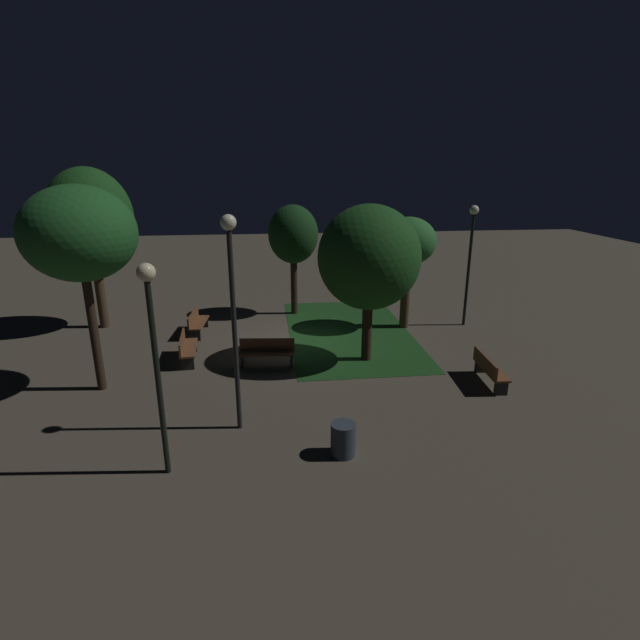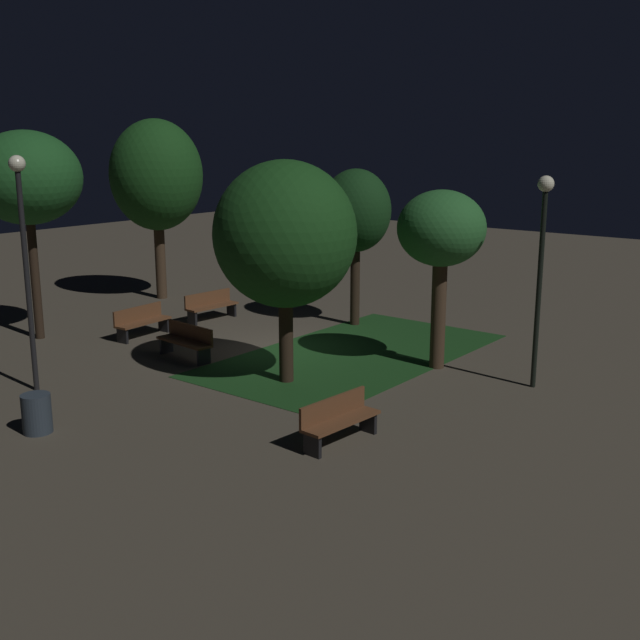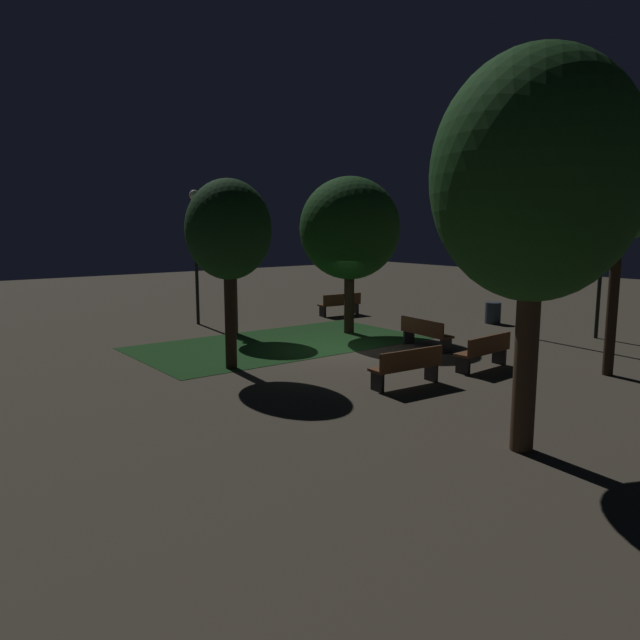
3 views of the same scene
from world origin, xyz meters
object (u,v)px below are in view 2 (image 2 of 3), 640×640
at_px(lamp_post_path_center, 542,247).
at_px(tree_tall_center, 441,232).
at_px(tree_left_canopy, 27,179).
at_px(tree_lawn_side, 156,176).
at_px(lamp_post_plaza_east, 23,237).
at_px(tree_back_left, 285,235).
at_px(bench_corner, 141,321).
at_px(trash_bin, 37,414).
at_px(bench_back_row, 187,340).
at_px(bench_near_trees, 338,419).
at_px(tree_right_canopy, 356,212).
at_px(bench_front_left, 211,305).

bearing_deg(lamp_post_path_center, tree_tall_center, -89.77).
bearing_deg(tree_tall_center, tree_left_canopy, -66.56).
height_order(tree_lawn_side, lamp_post_path_center, tree_lawn_side).
bearing_deg(lamp_post_plaza_east, tree_lawn_side, -146.27).
distance_m(tree_back_left, tree_left_canopy, 8.37).
relative_size(bench_corner, tree_tall_center, 0.41).
bearing_deg(trash_bin, tree_left_canopy, -122.77).
bearing_deg(bench_back_row, bench_near_trees, 71.70).
distance_m(tree_right_canopy, trash_bin, 11.56).
bearing_deg(tree_left_canopy, tree_right_canopy, 138.56).
bearing_deg(bench_front_left, bench_near_trees, 58.76).
height_order(lamp_post_plaza_east, lamp_post_path_center, lamp_post_plaza_east).
height_order(bench_near_trees, tree_tall_center, tree_tall_center).
bearing_deg(bench_back_row, trash_bin, 16.95).
height_order(tree_back_left, lamp_post_plaza_east, lamp_post_plaza_east).
height_order(bench_back_row, tree_left_canopy, tree_left_canopy).
distance_m(bench_corner, bench_back_row, 2.76).
distance_m(tree_lawn_side, trash_bin, 13.61).
relative_size(bench_near_trees, lamp_post_plaza_east, 0.35).
height_order(tree_left_canopy, trash_bin, tree_left_canopy).
distance_m(bench_corner, lamp_post_plaza_east, 5.86).
xyz_separation_m(bench_back_row, tree_back_left, (-0.11, 3.33, 2.99)).
relative_size(tree_right_canopy, lamp_post_plaza_east, 0.90).
relative_size(tree_lawn_side, trash_bin, 8.03).
relative_size(bench_corner, lamp_post_plaza_east, 0.35).
height_order(bench_corner, bench_near_trees, same).
xyz_separation_m(tree_back_left, lamp_post_path_center, (-3.21, 4.77, -0.22)).
xyz_separation_m(bench_near_trees, tree_tall_center, (-5.48, -1.03, 2.93)).
bearing_deg(bench_back_row, lamp_post_plaza_east, -10.59).
bearing_deg(bench_front_left, bench_back_row, 37.83).
bearing_deg(bench_front_left, lamp_post_path_center, 89.35).
relative_size(bench_front_left, bench_near_trees, 1.00).
height_order(bench_back_row, bench_near_trees, same).
height_order(bench_back_row, tree_tall_center, tree_tall_center).
height_order(tree_tall_center, tree_lawn_side, tree_lawn_side).
xyz_separation_m(bench_front_left, lamp_post_plaza_east, (7.37, 1.93, 3.03)).
bearing_deg(lamp_post_path_center, lamp_post_plaza_east, -50.65).
bearing_deg(lamp_post_path_center, trash_bin, -36.51).
xyz_separation_m(bench_front_left, bench_near_trees, (5.61, 9.26, 0.00)).
relative_size(tree_right_canopy, tree_tall_center, 1.07).
xyz_separation_m(tree_back_left, trash_bin, (5.51, -1.69, -3.08)).
bearing_deg(lamp_post_plaza_east, tree_right_canopy, 168.27).
xyz_separation_m(bench_front_left, tree_lawn_side, (-1.31, -3.86, 3.83)).
bearing_deg(tree_right_canopy, bench_back_row, -12.51).
xyz_separation_m(tree_back_left, tree_tall_center, (-3.20, 2.23, -0.07)).
bearing_deg(trash_bin, bench_near_trees, 123.12).
bearing_deg(bench_near_trees, tree_left_canopy, -94.82).
bearing_deg(bench_corner, lamp_post_path_center, 103.67).
distance_m(bench_corner, tree_back_left, 6.73).
xyz_separation_m(bench_front_left, trash_bin, (8.84, 4.31, -0.09)).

